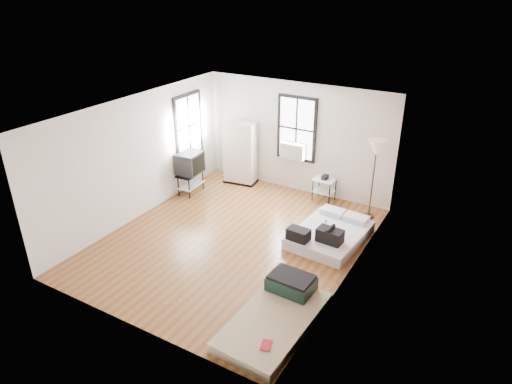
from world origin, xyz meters
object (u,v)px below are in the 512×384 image
Objects in this scene: side_table at (324,184)px; tv_stand at (190,164)px; mattress_main at (329,234)px; floor_lamp at (376,151)px; wardrobe at (240,153)px; mattress_bare at (278,311)px.

tv_stand is (-3.13, -1.27, 0.33)m from side_table.
mattress_main is 1.92m from side_table.
side_table is 1.70m from floor_lamp.
floor_lamp reaches higher than side_table.
side_table is 3.40m from tv_stand.
tv_stand is (-0.75, -1.20, -0.04)m from wardrobe.
mattress_bare is (0.19, -2.70, -0.02)m from mattress_main.
floor_lamp reaches higher than mattress_bare.
mattress_main is 2.75× the size of side_table.
wardrobe is (-3.20, 1.64, 0.67)m from mattress_main.
floor_lamp is at bearing -11.09° from side_table.
floor_lamp is at bearing 78.84° from mattress_main.
wardrobe is at bearing 53.69° from tv_stand.
floor_lamp is (0.22, 4.16, 1.47)m from mattress_bare.
mattress_main is 1.12× the size of wardrobe.
wardrobe reaches higher than mattress_main.
side_table is at bearing 168.91° from floor_lamp.
tv_stand reaches higher than mattress_main.
tv_stand reaches higher than side_table.
mattress_main is 4.03m from tv_stand.
mattress_main is 2.70m from mattress_bare.
mattress_bare is 3.13× the size of side_table.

